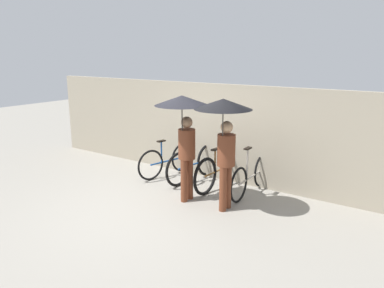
# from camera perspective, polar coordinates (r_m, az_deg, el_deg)

# --- Properties ---
(ground_plane) EXTENTS (30.00, 30.00, 0.00)m
(ground_plane) POSITION_cam_1_polar(r_m,az_deg,el_deg) (6.93, -5.35, -9.91)
(ground_plane) COLOR gray
(back_wall) EXTENTS (10.09, 0.12, 2.13)m
(back_wall) POSITION_cam_1_polar(r_m,az_deg,el_deg) (8.30, 4.05, 1.83)
(back_wall) COLOR gray
(back_wall) RESTS_ON ground
(parked_bicycle_0) EXTENTS (0.53, 1.62, 1.07)m
(parked_bicycle_0) POSITION_cam_1_polar(r_m,az_deg,el_deg) (8.63, -3.73, -2.46)
(parked_bicycle_0) COLOR black
(parked_bicycle_0) RESTS_ON ground
(parked_bicycle_1) EXTENTS (0.44, 1.73, 0.97)m
(parked_bicycle_1) POSITION_cam_1_polar(r_m,az_deg,el_deg) (8.28, 0.29, -3.02)
(parked_bicycle_1) COLOR black
(parked_bicycle_1) RESTS_ON ground
(parked_bicycle_2) EXTENTS (0.44, 1.83, 1.08)m
(parked_bicycle_2) POSITION_cam_1_polar(r_m,az_deg,el_deg) (7.87, 4.27, -3.86)
(parked_bicycle_2) COLOR black
(parked_bicycle_2) RESTS_ON ground
(parked_bicycle_3) EXTENTS (0.44, 1.76, 1.00)m
(parked_bicycle_3) POSITION_cam_1_polar(r_m,az_deg,el_deg) (7.61, 8.97, -4.84)
(parked_bicycle_3) COLOR black
(parked_bicycle_3) RESTS_ON ground
(pedestrian_leading) EXTENTS (1.00, 1.00, 2.03)m
(pedestrian_leading) POSITION_cam_1_polar(r_m,az_deg,el_deg) (6.81, -1.27, 3.81)
(pedestrian_leading) COLOR brown
(pedestrian_leading) RESTS_ON ground
(pedestrian_center) EXTENTS (0.99, 0.99, 2.03)m
(pedestrian_center) POSITION_cam_1_polar(r_m,az_deg,el_deg) (6.40, 4.94, 3.04)
(pedestrian_center) COLOR brown
(pedestrian_center) RESTS_ON ground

